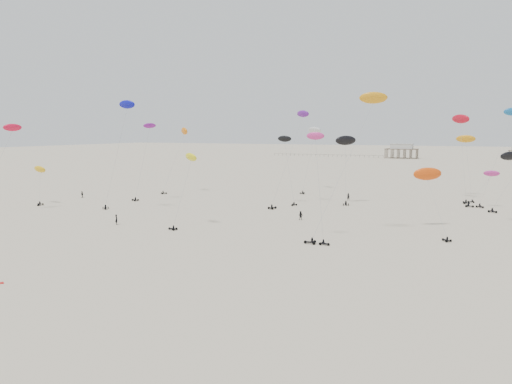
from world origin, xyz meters
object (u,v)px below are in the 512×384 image
at_px(pavilion_main, 402,152).
at_px(rig_4, 122,128).
at_px(rig_0, 40,177).
at_px(spectator_0, 117,224).

bearing_deg(pavilion_main, rig_4, -96.32).
bearing_deg(rig_0, pavilion_main, -125.24).
bearing_deg(spectator_0, rig_4, -14.93).
xyz_separation_m(rig_0, rig_4, (24.70, 1.66, 12.06)).
bearing_deg(rig_0, spectator_0, 134.37).
distance_m(pavilion_main, rig_0, 259.71).
xyz_separation_m(rig_0, spectator_0, (35.79, -14.53, -6.72)).
distance_m(pavilion_main, spectator_0, 269.40).
distance_m(pavilion_main, rig_4, 254.61).
xyz_separation_m(pavilion_main, spectator_0, (-16.90, -268.83, -4.22)).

